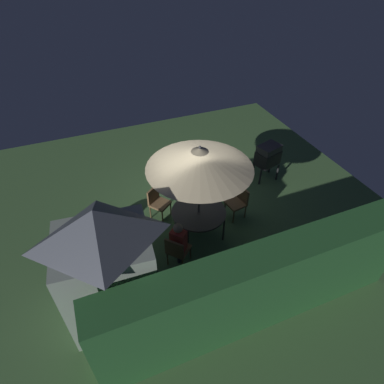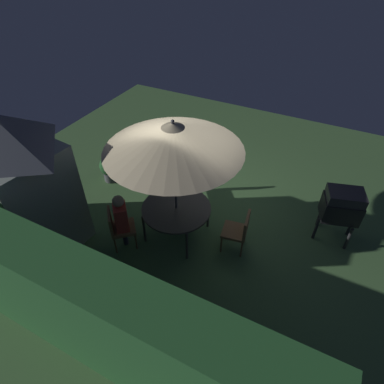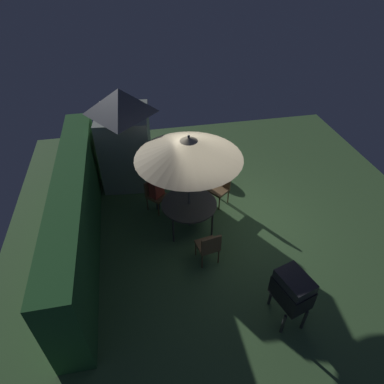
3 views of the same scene
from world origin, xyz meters
TOP-DOWN VIEW (x-y plane):
  - ground_plane at (0.00, 0.00)m, footprint 11.00×11.00m
  - hedge_backdrop at (0.00, 3.50)m, footprint 6.19×0.67m
  - garden_shed at (2.52, 2.30)m, footprint 1.87×1.62m
  - patio_table at (0.11, 0.90)m, footprint 1.37×1.37m
  - patio_umbrella at (0.11, 0.90)m, footprint 2.42×2.42m
  - bbq_grill at (-2.77, -0.48)m, footprint 0.81×0.68m
  - chair_near_shed at (0.97, 1.67)m, footprint 0.65×0.65m
  - chair_far_side at (-1.15, 0.70)m, footprint 0.53×0.53m
  - chair_toward_hedge at (0.88, -0.12)m, footprint 0.65×0.65m
  - potted_plant_by_shed at (2.50, 0.04)m, footprint 0.47×0.47m
  - person_in_red at (0.91, 1.62)m, footprint 0.41×0.41m

SIDE VIEW (x-z plane):
  - ground_plane at x=0.00m, z-range 0.00..0.00m
  - potted_plant_by_shed at x=2.50m, z-range 0.03..0.69m
  - chair_near_shed at x=0.97m, z-range 0.07..0.97m
  - chair_far_side at x=-1.15m, z-range 0.07..0.97m
  - chair_toward_hedge at x=0.88m, z-range 0.07..0.97m
  - patio_table at x=0.11m, z-range 0.32..1.06m
  - person_in_red at x=0.91m, z-range 0.15..1.41m
  - bbq_grill at x=-2.77m, z-range 0.25..1.45m
  - hedge_backdrop at x=0.00m, z-range 0.00..1.98m
  - garden_shed at x=2.52m, z-range 0.03..2.85m
  - patio_umbrella at x=0.11m, z-range 1.01..3.65m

